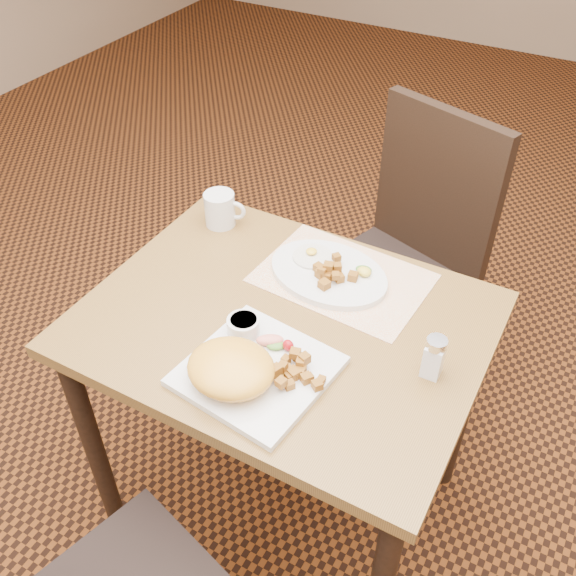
# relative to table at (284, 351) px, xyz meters

# --- Properties ---
(ground) EXTENTS (8.00, 8.00, 0.00)m
(ground) POSITION_rel_table_xyz_m (0.00, 0.00, -0.64)
(ground) COLOR black
(ground) RESTS_ON ground
(table) EXTENTS (0.90, 0.70, 0.75)m
(table) POSITION_rel_table_xyz_m (0.00, 0.00, 0.00)
(table) COLOR brown
(table) RESTS_ON ground
(chair_far) EXTENTS (0.53, 0.54, 0.97)m
(chair_far) POSITION_rel_table_xyz_m (0.08, 0.65, -0.10)
(chair_far) COLOR black
(chair_far) RESTS_ON ground
(placemat) EXTENTS (0.42, 0.31, 0.00)m
(placemat) POSITION_rel_table_xyz_m (0.06, 0.19, 0.11)
(placemat) COLOR white
(placemat) RESTS_ON table
(plate_square) EXTENTS (0.31, 0.31, 0.02)m
(plate_square) POSITION_rel_table_xyz_m (0.03, -0.17, 0.12)
(plate_square) COLOR silver
(plate_square) RESTS_ON table
(plate_oval) EXTENTS (0.33, 0.27, 0.02)m
(plate_oval) POSITION_rel_table_xyz_m (0.02, 0.18, 0.12)
(plate_oval) COLOR silver
(plate_oval) RESTS_ON placemat
(hollandaise_mound) EXTENTS (0.19, 0.16, 0.07)m
(hollandaise_mound) POSITION_rel_table_xyz_m (0.00, -0.22, 0.16)
(hollandaise_mound) COLOR yellow
(hollandaise_mound) RESTS_ON plate_square
(ramekin) EXTENTS (0.07, 0.07, 0.04)m
(ramekin) POSITION_rel_table_xyz_m (-0.05, -0.10, 0.15)
(ramekin) COLOR silver
(ramekin) RESTS_ON plate_square
(garnish_sq) EXTENTS (0.09, 0.06, 0.03)m
(garnish_sq) POSITION_rel_table_xyz_m (0.03, -0.10, 0.14)
(garnish_sq) COLOR #387223
(garnish_sq) RESTS_ON plate_square
(fried_egg) EXTENTS (0.10, 0.10, 0.02)m
(fried_egg) POSITION_rel_table_xyz_m (-0.03, 0.21, 0.13)
(fried_egg) COLOR white
(fried_egg) RESTS_ON plate_oval
(garnish_ov) EXTENTS (0.05, 0.05, 0.02)m
(garnish_ov) POSITION_rel_table_xyz_m (0.10, 0.21, 0.14)
(garnish_ov) COLOR #387223
(garnish_ov) RESTS_ON plate_oval
(salt_shaker) EXTENTS (0.04, 0.04, 0.10)m
(salt_shaker) POSITION_rel_table_xyz_m (0.35, 0.00, 0.16)
(salt_shaker) COLOR white
(salt_shaker) RESTS_ON table
(coffee_mug) EXTENTS (0.11, 0.08, 0.09)m
(coffee_mug) POSITION_rel_table_xyz_m (-0.33, 0.25, 0.16)
(coffee_mug) COLOR silver
(coffee_mug) RESTS_ON table
(home_fries_sq) EXTENTS (0.11, 0.11, 0.04)m
(home_fries_sq) POSITION_rel_table_xyz_m (0.11, -0.15, 0.14)
(home_fries_sq) COLOR #A3641A
(home_fries_sq) RESTS_ON plate_square
(home_fries_ov) EXTENTS (0.11, 0.12, 0.04)m
(home_fries_ov) POSITION_rel_table_xyz_m (0.04, 0.16, 0.14)
(home_fries_ov) COLOR #A3641A
(home_fries_ov) RESTS_ON plate_oval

